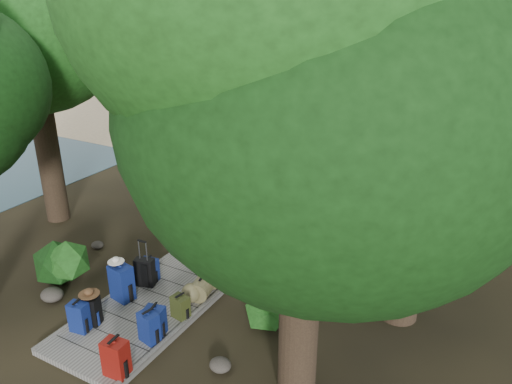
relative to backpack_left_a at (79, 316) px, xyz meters
The scene contains 48 objects.
ground 4.23m from the backpack_left_a, 81.22° to the left, with size 120.00×120.00×0.00m, color #312918.
sand_beach 20.18m from the backpack_left_a, 88.17° to the left, with size 40.00×22.00×0.02m, color #CCB78A.
water_bay 42.82m from the backpack_left_a, 137.08° to the left, with size 50.00×60.00×0.02m, color #274551.
distant_hill 65.35m from the backpack_left_a, 127.04° to the left, with size 32.00×16.00×12.00m, color black.
boardwalk 5.22m from the backpack_left_a, 82.90° to the left, with size 2.00×12.00×0.12m, color gray.
backpack_left_a is the anchor object (origin of this frame).
backpack_left_b 0.26m from the backpack_left_a, 84.20° to the left, with size 0.35×0.25×0.65m, color black, non-canonical shape.
backpack_left_c 1.18m from the backpack_left_a, 91.06° to the left, with size 0.46×0.33×0.86m, color navy, non-canonical shape.
backpack_left_d 2.00m from the backpack_left_a, 89.79° to the left, with size 0.38×0.27×0.57m, color navy, non-canonical shape.
backpack_right_a 1.53m from the backpack_left_a, 20.13° to the right, with size 0.41×0.29×0.73m, color maroon, non-canonical shape.
backpack_right_b 1.41m from the backpack_left_a, 16.79° to the left, with size 0.37×0.26×0.66m, color navy, non-canonical shape.
backpack_right_c 1.45m from the backpack_left_a, 25.53° to the left, with size 0.37×0.26×0.63m, color navy, non-canonical shape.
backpack_right_d 1.90m from the backpack_left_a, 41.52° to the left, with size 0.34×0.24×0.52m, color #3A421A, non-canonical shape.
duffel_right_khaki 2.50m from the backpack_left_a, 56.72° to the left, with size 0.43×0.65×0.43m, color olive, non-canonical shape.
suitcase_on_boardwalk 1.81m from the backpack_left_a, 88.41° to the left, with size 0.41×0.23×0.63m, color black, non-canonical shape.
lone_suitcase_on_sand 12.15m from the backpack_left_a, 85.97° to the left, with size 0.45×0.26×0.71m, color black, non-canonical shape.
hat_brown 0.47m from the backpack_left_a, 84.43° to the left, with size 0.40×0.40×0.12m, color #51351E, non-canonical shape.
hat_white 1.32m from the backpack_left_a, 95.35° to the left, with size 0.34×0.34×0.11m, color silver, non-canonical shape.
kayak 14.33m from the backpack_left_a, 100.62° to the left, with size 0.64×2.91×0.29m, color #B6190F.
sun_lounger 14.32m from the backpack_left_a, 72.94° to the left, with size 0.57×1.76×0.57m, color silver, non-canonical shape.
tree_right_a 5.86m from the backpack_left_a, 10.84° to the left, with size 5.41×5.41×9.02m, color black, non-canonical shape.
tree_right_b 7.93m from the backpack_left_a, 34.72° to the left, with size 5.98×5.98×10.68m, color black, non-canonical shape.
tree_right_c 8.55m from the backpack_left_a, 58.79° to the left, with size 4.61×4.61×7.99m, color black, non-canonical shape.
tree_right_e 13.49m from the backpack_left_a, 67.72° to the left, with size 5.24×5.24×9.43m, color black, non-canonical shape.
tree_left_b 6.94m from the backpack_left_a, 143.23° to the left, with size 4.94×4.94×8.89m, color black, non-canonical shape.
tree_left_c 9.03m from the backpack_left_a, 114.30° to the left, with size 5.12×5.12×8.90m, color black, non-canonical shape.
tree_back_a 19.96m from the backpack_left_a, 93.34° to the left, with size 5.11×5.11×8.85m, color black, non-canonical shape.
tree_back_b 21.14m from the backpack_left_a, 82.22° to the left, with size 5.03×5.03×8.98m, color black, non-canonical shape.
tree_back_c 20.76m from the backpack_left_a, 74.83° to the left, with size 4.61×4.61×8.30m, color black, non-canonical shape.
tree_back_d 19.64m from the backpack_left_a, 105.58° to the left, with size 4.40×4.40×7.33m, color black, non-canonical shape.
palm_right_a 10.84m from the backpack_left_a, 72.18° to the left, with size 3.90×3.90×6.65m, color #103911, non-canonical shape.
palm_right_b 17.08m from the backpack_left_a, 70.94° to the left, with size 4.32×4.32×8.35m, color #103911, non-canonical shape.
palm_right_c 17.23m from the backpack_left_a, 79.38° to the left, with size 4.89×4.89×7.78m, color #103911, non-canonical shape.
palm_left_a 12.32m from the backpack_left_a, 108.32° to the left, with size 4.69×4.69×7.47m, color #103911, non-canonical shape.
rock_left_a 1.55m from the backpack_left_a, 159.76° to the left, with size 0.50×0.45×0.27m, color #4C473F, non-canonical shape.
rock_left_b 3.51m from the backpack_left_a, 130.57° to the left, with size 0.32×0.29×0.18m, color #4C473F, non-canonical shape.
rock_left_c 5.31m from the backpack_left_a, 104.39° to the left, with size 0.59×0.53×0.32m, color #4C473F, non-canonical shape.
rock_left_d 7.65m from the backpack_left_a, 99.82° to the left, with size 0.31×0.28×0.17m, color #4C473F, non-canonical shape.
rock_right_a 2.89m from the backpack_left_a, 10.06° to the left, with size 0.40×0.36×0.22m, color #4C473F, non-canonical shape.
rock_right_b 3.93m from the backpack_left_a, 42.13° to the left, with size 0.50×0.45×0.28m, color #4C473F, non-canonical shape.
rock_right_c 6.43m from the backpack_left_a, 67.57° to the left, with size 0.31×0.28×0.17m, color #4C473F, non-canonical shape.
rock_right_d 9.17m from the backpack_left_a, 65.27° to the left, with size 0.55×0.50×0.30m, color #4C473F, non-canonical shape.
shrub_left_a 1.96m from the backpack_left_a, 146.18° to the left, with size 1.07×1.07×0.97m, color #194314, non-canonical shape.
shrub_left_b 5.04m from the backpack_left_a, 106.91° to the left, with size 0.87×0.87×0.78m, color #194314, non-canonical shape.
shrub_left_c 9.43m from the backpack_left_a, 103.98° to the left, with size 1.31×1.31×1.18m, color #194314, non-canonical shape.
shrub_right_a 3.46m from the backpack_left_a, 35.13° to the left, with size 0.95×0.95×0.86m, color #194314, non-canonical shape.
shrub_right_b 6.73m from the backpack_left_a, 63.83° to the left, with size 1.13×1.13×1.02m, color #194314, non-canonical shape.
shrub_right_c 10.20m from the backpack_left_a, 75.31° to the left, with size 0.77×0.77×0.69m, color #194314, non-canonical shape.
Camera 1 is at (6.04, -9.33, 6.21)m, focal length 35.00 mm.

